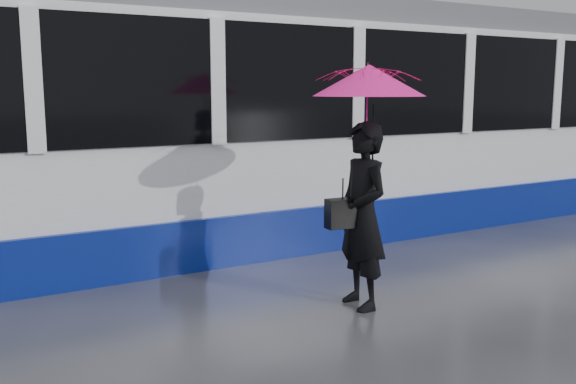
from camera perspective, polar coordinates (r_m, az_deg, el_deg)
ground at (r=6.38m, az=-7.79°, el=-10.37°), size 90.00×90.00×0.00m
rails at (r=8.65m, az=-14.27°, el=-5.29°), size 34.00×1.51×0.02m
woman at (r=6.24m, az=6.61°, el=-2.11°), size 0.50×0.70×1.82m
umbrella at (r=6.16m, az=7.18°, el=7.89°), size 1.17×1.17×1.23m
handbag at (r=6.12m, az=4.87°, el=-1.88°), size 0.34×0.17×0.46m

